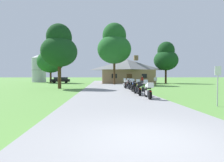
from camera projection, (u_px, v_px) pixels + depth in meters
name	position (u px, v px, depth m)	size (l,w,h in m)	color
ground_plane	(109.00, 88.00, 24.27)	(500.00, 500.00, 0.00)	#56893D
asphalt_driveway	(109.00, 89.00, 22.28)	(6.40, 80.00, 0.06)	gray
motorcycle_white_nearest_to_camera	(148.00, 90.00, 12.36)	(0.66, 2.08, 1.30)	black
motorcycle_yellow_second_in_row	(139.00, 88.00, 14.56)	(0.86, 2.08, 1.30)	black
motorcycle_blue_third_in_row	(134.00, 87.00, 16.55)	(0.74, 2.08, 1.30)	black
motorcycle_white_fourth_in_row	(132.00, 86.00, 18.85)	(0.82, 2.08, 1.30)	black
motorcycle_red_fifth_in_row	(129.00, 85.00, 21.20)	(0.74, 2.08, 1.30)	black
motorcycle_silver_farthest_in_row	(125.00, 84.00, 23.06)	(0.73, 2.08, 1.30)	black
stone_lodge	(127.00, 71.00, 40.16)	(12.01, 6.83, 6.35)	#896B4C
bystander_red_shirt_near_lodge	(142.00, 80.00, 32.78)	(0.38, 0.47, 1.67)	navy
bystander_white_shirt_beside_signpost	(155.00, 80.00, 29.97)	(0.51, 0.34, 1.67)	#75664C
metal_signpost_roadside	(218.00, 81.00, 9.37)	(0.36, 0.06, 2.14)	#9EA0A5
tree_by_lodge_front	(114.00, 45.00, 33.76)	(6.46, 6.46, 11.78)	#422D19
tree_left_far	(51.00, 59.00, 42.48)	(6.24, 6.24, 9.97)	#422D19
tree_right_of_lodge	(166.00, 57.00, 40.25)	(5.46, 5.46, 9.50)	#422D19
tree_left_near	(59.00, 47.00, 22.89)	(4.64, 4.64, 8.41)	#422D19
metal_silo_distant	(39.00, 68.00, 48.68)	(3.78, 3.78, 7.53)	#B2B7BC
parked_black_suv_far_left	(61.00, 80.00, 42.56)	(4.80, 2.42, 1.40)	black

